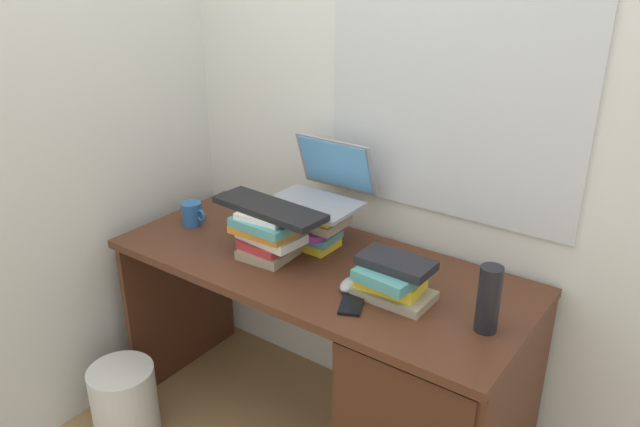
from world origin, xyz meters
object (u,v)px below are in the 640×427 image
(book_stack_tall, at_px, (313,224))
(wastebasket, at_px, (125,402))
(water_bottle, at_px, (489,299))
(cell_phone, at_px, (352,303))
(keyboard, at_px, (269,208))
(computer_mouse, at_px, (352,284))
(desk, at_px, (405,386))
(laptop, at_px, (323,187))
(book_stack_keyboard_riser, at_px, (269,233))
(book_stack_side, at_px, (393,279))
(mug, at_px, (192,214))

(book_stack_tall, relative_size, wastebasket, 0.82)
(water_bottle, bearing_deg, cell_phone, -164.26)
(keyboard, bearing_deg, wastebasket, -133.41)
(book_stack_tall, distance_m, computer_mouse, 0.35)
(desk, xyz_separation_m, water_bottle, (0.25, -0.02, 0.43))
(desk, xyz_separation_m, book_stack_tall, (-0.47, 0.13, 0.42))
(laptop, height_order, computer_mouse, laptop)
(book_stack_tall, bearing_deg, laptop, 86.80)
(book_stack_keyboard_riser, distance_m, book_stack_side, 0.49)
(keyboard, xyz_separation_m, water_bottle, (0.79, 0.01, -0.08))
(book_stack_side, relative_size, cell_phone, 1.76)
(laptop, distance_m, wastebasket, 1.11)
(book_stack_tall, bearing_deg, computer_mouse, -32.22)
(book_stack_side, height_order, cell_phone, book_stack_side)
(book_stack_side, distance_m, wastebasket, 1.18)
(book_stack_side, distance_m, computer_mouse, 0.14)
(desk, relative_size, book_stack_tall, 6.13)
(book_stack_tall, xyz_separation_m, mug, (-0.49, -0.13, -0.04))
(keyboard, height_order, wastebasket, keyboard)
(book_stack_keyboard_riser, height_order, wastebasket, book_stack_keyboard_riser)
(cell_phone, bearing_deg, mug, 146.82)
(mug, bearing_deg, book_stack_keyboard_riser, -4.33)
(book_stack_keyboard_riser, xyz_separation_m, laptop, (0.08, 0.22, 0.12))
(water_bottle, relative_size, wastebasket, 0.69)
(laptop, distance_m, mug, 0.55)
(book_stack_keyboard_riser, height_order, water_bottle, water_bottle)
(laptop, distance_m, water_bottle, 0.75)
(water_bottle, height_order, wastebasket, water_bottle)
(book_stack_tall, distance_m, water_bottle, 0.73)
(desk, xyz_separation_m, mug, (-0.96, -0.00, 0.37))
(book_stack_keyboard_riser, bearing_deg, keyboard, 34.65)
(mug, relative_size, wastebasket, 0.39)
(computer_mouse, relative_size, cell_phone, 0.76)
(computer_mouse, height_order, wastebasket, computer_mouse)
(cell_phone, bearing_deg, computer_mouse, 99.59)
(book_stack_tall, xyz_separation_m, wastebasket, (-0.49, -0.54, -0.67))
(book_stack_side, distance_m, mug, 0.90)
(desk, xyz_separation_m, laptop, (-0.47, 0.18, 0.54))
(book_stack_tall, distance_m, mug, 0.51)
(wastebasket, bearing_deg, mug, 90.21)
(computer_mouse, bearing_deg, cell_phone, -56.20)
(book_stack_tall, height_order, water_bottle, water_bottle)
(desk, distance_m, book_stack_keyboard_riser, 0.69)
(computer_mouse, bearing_deg, book_stack_keyboard_riser, 176.33)
(book_stack_tall, bearing_deg, water_bottle, -11.73)
(book_stack_tall, xyz_separation_m, laptop, (0.00, 0.06, 0.12))
(book_stack_side, distance_m, keyboard, 0.50)
(water_bottle, bearing_deg, keyboard, -179.61)
(book_stack_keyboard_riser, relative_size, mug, 2.10)
(book_stack_keyboard_riser, bearing_deg, book_stack_tall, 65.04)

